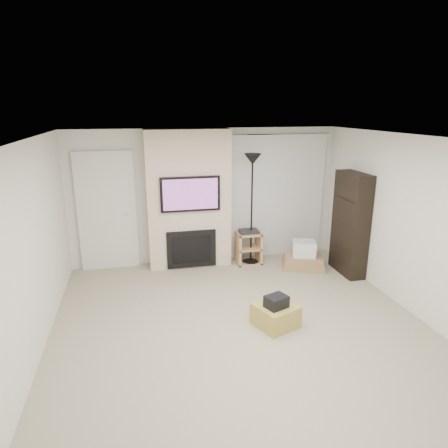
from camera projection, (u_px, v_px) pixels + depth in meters
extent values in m
cube|color=tan|center=(244.00, 332.00, 5.26)|extent=(5.00, 5.50, 0.00)
cube|color=white|center=(247.00, 140.00, 4.56)|extent=(5.00, 5.50, 0.00)
cube|color=silver|center=(206.00, 196.00, 7.48)|extent=(5.00, 0.00, 2.50)
cube|color=silver|center=(373.00, 392.00, 2.34)|extent=(5.00, 0.00, 2.50)
cube|color=silver|center=(26.00, 259.00, 4.38)|extent=(0.00, 5.50, 2.50)
cube|color=silver|center=(422.00, 230.00, 5.44)|extent=(0.00, 5.50, 2.50)
cube|color=silver|center=(259.00, 135.00, 5.39)|extent=(0.35, 0.18, 0.01)
cube|color=#AC9241|center=(275.00, 315.00, 5.40)|extent=(0.65, 0.65, 0.30)
cube|color=black|center=(276.00, 302.00, 5.28)|extent=(0.34, 0.31, 0.16)
cube|color=beige|center=(189.00, 199.00, 7.22)|extent=(1.50, 0.40, 2.50)
cube|color=black|center=(190.00, 194.00, 6.96)|extent=(1.05, 0.06, 0.62)
cube|color=#703771|center=(191.00, 194.00, 6.93)|extent=(0.96, 0.00, 0.54)
cube|color=black|center=(192.00, 249.00, 7.27)|extent=(0.90, 0.04, 0.70)
cube|color=black|center=(192.00, 249.00, 7.25)|extent=(0.70, 0.02, 0.50)
cube|color=silver|center=(107.00, 211.00, 7.12)|extent=(1.02, 0.08, 2.14)
cube|color=#BAB8A9|center=(107.00, 214.00, 7.14)|extent=(0.90, 0.05, 2.05)
cylinder|color=silver|center=(127.00, 215.00, 7.17)|extent=(0.07, 0.06, 0.07)
cube|color=silver|center=(280.00, 137.00, 7.42)|extent=(1.98, 0.10, 0.08)
cube|color=silver|center=(277.00, 199.00, 7.76)|extent=(1.90, 0.03, 2.29)
cylinder|color=black|center=(251.00, 262.00, 7.62)|extent=(0.31, 0.31, 0.03)
cylinder|color=black|center=(252.00, 213.00, 7.35)|extent=(0.03, 0.03, 1.93)
cone|color=black|center=(253.00, 159.00, 7.07)|extent=(0.31, 0.31, 0.20)
cube|color=tan|center=(238.00, 249.00, 7.50)|extent=(0.04, 0.38, 0.60)
cube|color=tan|center=(259.00, 247.00, 7.58)|extent=(0.04, 0.38, 0.60)
cube|color=tan|center=(248.00, 262.00, 7.62)|extent=(0.45, 0.38, 0.03)
cube|color=tan|center=(248.00, 248.00, 7.54)|extent=(0.45, 0.38, 0.03)
cube|color=tan|center=(249.00, 234.00, 7.46)|extent=(0.45, 0.38, 0.03)
cube|color=black|center=(249.00, 231.00, 7.45)|extent=(0.35, 0.25, 0.06)
cube|color=#A17A51|center=(303.00, 265.00, 7.41)|extent=(0.89, 0.78, 0.08)
cube|color=#A17A51|center=(303.00, 261.00, 7.39)|extent=(0.85, 0.73, 0.07)
cube|color=#A17A51|center=(303.00, 257.00, 7.37)|extent=(0.80, 0.68, 0.07)
cube|color=silver|center=(304.00, 248.00, 7.32)|extent=(0.51, 0.48, 0.27)
cube|color=black|center=(350.00, 224.00, 6.95)|extent=(0.30, 0.80, 1.80)
cube|color=black|center=(347.00, 248.00, 7.07)|extent=(0.26, 0.72, 0.02)
cube|color=black|center=(349.00, 224.00, 6.95)|extent=(0.26, 0.72, 0.02)
cube|color=black|center=(352.00, 199.00, 6.82)|extent=(0.26, 0.72, 0.02)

